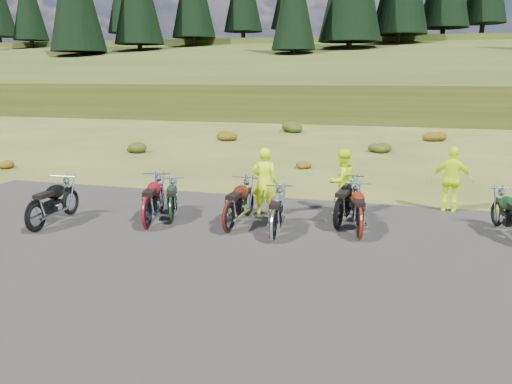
% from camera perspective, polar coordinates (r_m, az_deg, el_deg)
% --- Properties ---
extents(ground, '(300.00, 300.00, 0.00)m').
position_cam_1_polar(ground, '(11.82, -0.97, -5.30)').
color(ground, '#404818').
rests_on(ground, ground).
extents(gravel_pad, '(20.00, 12.00, 0.04)m').
position_cam_1_polar(gravel_pad, '(10.04, -4.24, -8.80)').
color(gravel_pad, black).
rests_on(gravel_pad, ground).
extents(hill_slope, '(300.00, 45.97, 9.37)m').
position_cam_1_polar(hill_slope, '(60.94, 12.62, 9.45)').
color(hill_slope, '#2D3812').
rests_on(hill_slope, ground).
extents(hill_plateau, '(300.00, 90.00, 9.17)m').
position_cam_1_polar(hill_plateau, '(120.84, 14.23, 11.12)').
color(hill_plateau, '#2D3812').
rests_on(hill_plateau, ground).
extents(conifer_13, '(5.72, 5.72, 15.00)m').
position_cam_1_polar(conifer_13, '(96.72, -24.65, 19.35)').
color(conifer_13, black).
rests_on(conifer_13, ground).
extents(shrub_0, '(0.77, 0.77, 0.45)m').
position_cam_1_polar(shrub_0, '(22.88, -26.42, 3.00)').
color(shrub_0, '#643B0C').
rests_on(shrub_0, ground).
extents(shrub_1, '(1.03, 1.03, 0.61)m').
position_cam_1_polar(shrub_1, '(25.47, -13.58, 5.12)').
color(shrub_1, '#24340D').
rests_on(shrub_1, ground).
extents(shrub_2, '(1.30, 1.30, 0.77)m').
position_cam_1_polar(shrub_2, '(29.11, -3.46, 6.60)').
color(shrub_2, '#643B0C').
rests_on(shrub_2, ground).
extents(shrub_3, '(1.56, 1.56, 0.92)m').
position_cam_1_polar(shrub_3, '(33.45, 4.26, 7.59)').
color(shrub_3, '#24340D').
rests_on(shrub_3, ground).
extents(shrub_4, '(0.77, 0.77, 0.45)m').
position_cam_1_polar(shrub_4, '(20.57, 5.22, 3.33)').
color(shrub_4, '#643B0C').
rests_on(shrub_4, ground).
extents(shrub_5, '(1.03, 1.03, 0.61)m').
position_cam_1_polar(shrub_5, '(25.49, 13.85, 5.11)').
color(shrub_5, '#24340D').
rests_on(shrub_5, ground).
extents(shrub_6, '(1.30, 1.30, 0.77)m').
position_cam_1_polar(shrub_6, '(30.81, 19.62, 6.23)').
color(shrub_6, '#643B0C').
rests_on(shrub_6, ground).
extents(motorcycle_0, '(0.87, 2.28, 1.17)m').
position_cam_1_polar(motorcycle_0, '(13.33, -23.71, -4.29)').
color(motorcycle_0, black).
rests_on(motorcycle_0, ground).
extents(motorcycle_1, '(1.28, 2.39, 1.19)m').
position_cam_1_polar(motorcycle_1, '(12.72, -12.30, -4.26)').
color(motorcycle_1, maroon).
rests_on(motorcycle_1, ground).
extents(motorcycle_2, '(1.30, 2.00, 1.00)m').
position_cam_1_polar(motorcycle_2, '(13.12, -9.63, -3.60)').
color(motorcycle_2, black).
rests_on(motorcycle_2, ground).
extents(motorcycle_3, '(0.92, 2.15, 1.09)m').
position_cam_1_polar(motorcycle_3, '(11.55, 1.95, -5.76)').
color(motorcycle_3, '#ABABB0').
rests_on(motorcycle_3, ground).
extents(motorcycle_4, '(0.83, 2.26, 1.17)m').
position_cam_1_polar(motorcycle_4, '(12.17, -3.12, -4.78)').
color(motorcycle_4, '#43120B').
rests_on(motorcycle_4, ground).
extents(motorcycle_5, '(1.04, 2.32, 1.17)m').
position_cam_1_polar(motorcycle_5, '(12.56, 9.30, -4.35)').
color(motorcycle_5, black).
rests_on(motorcycle_5, ground).
extents(motorcycle_6, '(1.02, 2.22, 1.12)m').
position_cam_1_polar(motorcycle_6, '(11.90, 11.69, -5.45)').
color(motorcycle_6, maroon).
rests_on(motorcycle_6, ground).
extents(person_middle, '(0.73, 0.53, 1.85)m').
position_cam_1_polar(person_middle, '(13.42, 0.97, 1.06)').
color(person_middle, '#BDEB0C').
rests_on(person_middle, ground).
extents(person_right_a, '(1.10, 1.09, 1.79)m').
position_cam_1_polar(person_right_a, '(13.77, 9.74, 1.05)').
color(person_right_a, '#BDEB0C').
rests_on(person_right_a, ground).
extents(person_right_b, '(1.11, 0.56, 1.83)m').
position_cam_1_polar(person_right_b, '(14.82, 21.46, 1.26)').
color(person_right_b, '#BDEB0C').
rests_on(person_right_b, ground).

